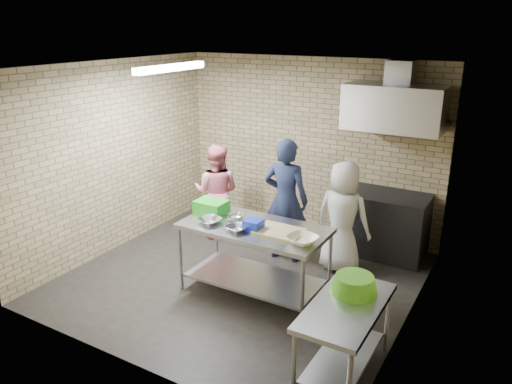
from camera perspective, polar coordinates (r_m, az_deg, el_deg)
floor at (r=6.58m, az=-1.65°, el=-9.87°), size 4.20×4.20×0.00m
ceiling at (r=5.78m, az=-1.91°, el=14.28°), size 4.20×4.20×0.00m
back_wall at (r=7.75m, az=6.06°, el=5.28°), size 4.20×0.06×2.70m
front_wall at (r=4.58m, az=-15.12°, el=-5.21°), size 4.20×0.06×2.70m
left_wall at (r=7.33m, az=-15.91°, el=3.85°), size 0.06×4.00×2.70m
right_wall at (r=5.30m, az=17.93°, el=-2.10°), size 0.06×4.00×2.70m
prep_table at (r=6.08m, az=-0.21°, el=-7.76°), size 1.76×0.88×0.88m
side_counter at (r=4.87m, az=10.11°, el=-16.42°), size 0.60×1.20×0.75m
stove at (r=7.28m, az=14.41°, el=-3.60°), size 1.20×0.70×0.90m
range_hood at (r=6.89m, az=15.65°, el=9.34°), size 1.30×0.60×0.60m
hood_duct at (r=6.97m, az=16.32°, el=13.13°), size 0.35×0.30×0.30m
wall_shelf at (r=7.03m, az=18.30°, el=7.78°), size 0.80×0.20×0.04m
fluorescent_fixture at (r=6.37m, az=-9.81°, el=13.92°), size 0.10×1.25×0.08m
green_crate at (r=6.31m, az=-5.16°, el=-1.67°), size 0.39×0.29×0.16m
blue_tub at (r=5.76m, az=-0.29°, el=-3.80°), size 0.20×0.20×0.13m
cutting_board at (r=5.71m, az=2.73°, el=-4.56°), size 0.54×0.41×0.03m
mixing_bowl_a at (r=5.97m, az=-5.34°, el=-3.35°), size 0.33×0.33×0.07m
mixing_bowl_b at (r=6.06m, az=-2.43°, el=-2.95°), size 0.25×0.25×0.07m
mixing_bowl_c at (r=5.75m, az=-2.18°, el=-4.21°), size 0.30×0.30×0.06m
ceramic_bowl at (r=5.46m, az=5.37°, el=-5.50°), size 0.40×0.40×0.08m
green_basin at (r=4.84m, az=11.25°, el=-10.35°), size 0.46×0.46×0.17m
bottle_red at (r=7.07m, az=16.40°, el=8.93°), size 0.07×0.07×0.18m
bottle_green at (r=6.99m, az=19.59°, el=8.37°), size 0.06×0.06×0.15m
man_navy at (r=6.78m, az=3.44°, el=-0.95°), size 0.67×0.48×1.73m
woman_pink at (r=7.53m, az=-4.58°, el=0.02°), size 0.84×0.74×1.47m
woman_white at (r=6.58m, az=9.97°, el=-2.87°), size 0.76×0.51×1.51m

